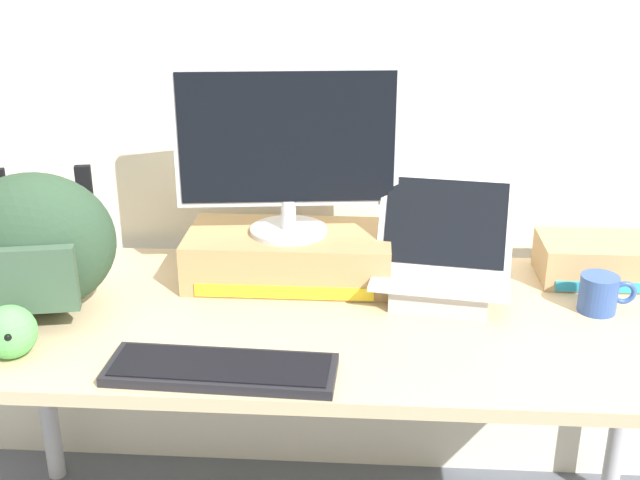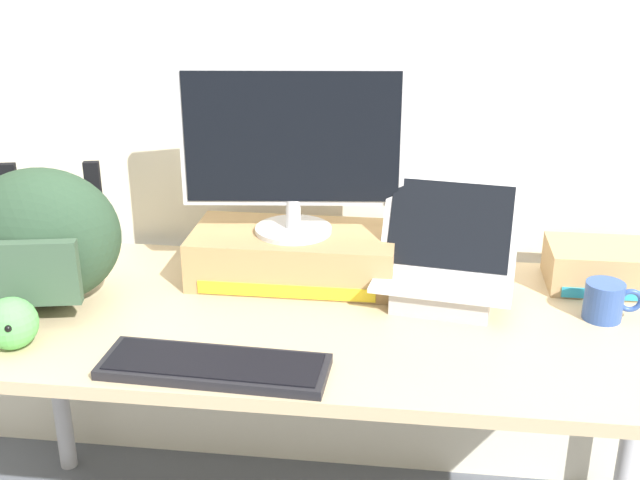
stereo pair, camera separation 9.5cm
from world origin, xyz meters
TOP-DOWN VIEW (x-y plane):
  - back_wall at (0.00, 0.46)m, footprint 7.00×0.10m
  - desk at (0.00, 0.00)m, footprint 1.74×0.72m
  - toner_box_yellow at (-0.09, 0.19)m, footprint 0.49×0.25m
  - desktop_monitor at (-0.09, 0.19)m, footprint 0.52×0.19m
  - open_laptop at (0.28, 0.11)m, footprint 0.34×0.28m
  - external_keyboard at (-0.18, -0.27)m, footprint 0.45×0.16m
  - messenger_backpack at (-0.63, -0.01)m, footprint 0.39×0.33m
  - coffee_mug at (0.63, 0.06)m, footprint 0.13×0.09m
  - plush_toy at (-0.61, -0.23)m, footprint 0.11×0.11m
  - toner_box_cyan at (0.69, 0.24)m, footprint 0.32×0.18m

SIDE VIEW (x-z plane):
  - desk at x=0.00m, z-range 0.29..1.00m
  - external_keyboard at x=-0.18m, z-range 0.72..0.74m
  - coffee_mug at x=0.63m, z-range 0.72..0.80m
  - toner_box_cyan at x=0.69m, z-range 0.72..0.82m
  - plush_toy at x=-0.61m, z-range 0.72..0.83m
  - open_laptop at x=0.28m, z-range 0.64..0.91m
  - toner_box_yellow at x=-0.09m, z-range 0.72..0.84m
  - messenger_backpack at x=-0.63m, z-range 0.72..1.03m
  - desktop_monitor at x=-0.09m, z-range 0.85..1.25m
  - back_wall at x=0.00m, z-range 0.00..2.60m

